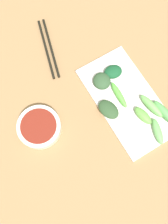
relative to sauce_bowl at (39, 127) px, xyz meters
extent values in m
cube|color=#977249|center=(0.15, -0.04, -0.03)|extent=(2.10, 2.10, 0.02)
cylinder|color=silver|center=(0.00, 0.00, 0.00)|extent=(0.13, 0.13, 0.04)
cylinder|color=maroon|center=(0.00, 0.00, 0.00)|extent=(0.11, 0.11, 0.03)
cube|color=silver|center=(0.28, -0.06, -0.01)|extent=(0.18, 0.35, 0.01)
ellipsoid|color=#69AD5B|center=(0.30, -0.20, 0.00)|extent=(0.05, 0.09, 0.02)
ellipsoid|color=#5DBB42|center=(0.27, -0.04, 0.00)|extent=(0.03, 0.10, 0.02)
ellipsoid|color=#164C29|center=(0.29, 0.04, 0.01)|extent=(0.07, 0.06, 0.03)
ellipsoid|color=#2E4B2A|center=(0.21, -0.06, 0.00)|extent=(0.07, 0.08, 0.02)
ellipsoid|color=#64A344|center=(0.29, -0.13, 0.00)|extent=(0.04, 0.07, 0.02)
ellipsoid|color=#70B45A|center=(0.33, -0.12, 0.01)|extent=(0.04, 0.10, 0.03)
ellipsoid|color=#5BA154|center=(0.36, -0.16, 0.01)|extent=(0.04, 0.10, 0.03)
ellipsoid|color=#304E2F|center=(0.24, 0.03, 0.01)|extent=(0.07, 0.07, 0.03)
cube|color=black|center=(0.15, 0.24, -0.02)|extent=(0.07, 0.22, 0.01)
cube|color=black|center=(0.17, 0.23, -0.02)|extent=(0.07, 0.22, 0.01)
camera|label=1|loc=(0.04, -0.21, 0.74)|focal=39.35mm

